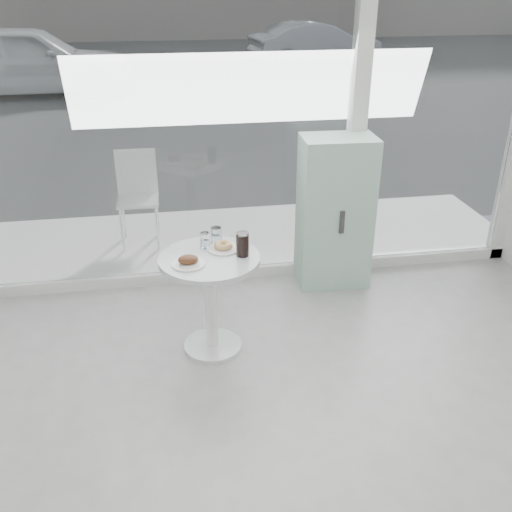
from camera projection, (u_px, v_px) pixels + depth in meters
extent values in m
cube|color=silver|center=(254.00, 270.00, 5.37)|extent=(5.00, 0.12, 0.10)
cube|color=silver|center=(358.00, 111.00, 4.86)|extent=(0.14, 0.14, 3.00)
cube|color=white|center=(161.00, 131.00, 4.66)|extent=(3.21, 0.02, 2.60)
cube|color=white|center=(441.00, 120.00, 5.02)|extent=(1.41, 0.02, 2.60)
cylinder|color=white|center=(213.00, 345.00, 4.34)|extent=(0.44, 0.44, 0.03)
cylinder|color=white|center=(211.00, 305.00, 4.18)|extent=(0.09, 0.09, 0.70)
cylinder|color=white|center=(209.00, 259.00, 4.02)|extent=(0.72, 0.72, 0.04)
cube|color=white|center=(242.00, 237.00, 6.09)|extent=(5.60, 1.60, 0.05)
cube|color=#3A3A3A|center=(183.00, 69.00, 16.87)|extent=(40.00, 24.00, 0.00)
cube|color=#9ECAB6|center=(335.00, 213.00, 5.00)|extent=(0.64, 0.44, 1.35)
cube|color=#333333|center=(342.00, 222.00, 4.81)|extent=(0.04, 0.02, 0.20)
cylinder|color=white|center=(122.00, 230.00, 5.64)|extent=(0.02, 0.02, 0.46)
cylinder|color=white|center=(157.00, 228.00, 5.69)|extent=(0.02, 0.02, 0.46)
cylinder|color=white|center=(124.00, 217.00, 5.94)|extent=(0.02, 0.02, 0.46)
cylinder|color=white|center=(157.00, 215.00, 5.99)|extent=(0.02, 0.02, 0.46)
cube|color=white|center=(138.00, 200.00, 5.71)|extent=(0.41, 0.41, 0.03)
cube|color=white|center=(136.00, 171.00, 5.77)|extent=(0.41, 0.02, 0.46)
imported|color=silver|center=(29.00, 60.00, 12.95)|extent=(4.66, 2.05, 1.56)
imported|color=#A0A2A7|center=(316.00, 44.00, 16.97)|extent=(4.07, 1.97, 1.29)
cylinder|color=white|center=(188.00, 264.00, 3.89)|extent=(0.23, 0.23, 0.01)
cube|color=silver|center=(191.00, 263.00, 3.88)|extent=(0.12, 0.11, 0.00)
ellipsoid|color=#391C0F|center=(188.00, 260.00, 3.88)|extent=(0.14, 0.11, 0.06)
ellipsoid|color=#391C0F|center=(193.00, 259.00, 3.90)|extent=(0.07, 0.06, 0.04)
cylinder|color=white|center=(223.00, 249.00, 4.11)|extent=(0.23, 0.23, 0.01)
torus|color=tan|center=(223.00, 245.00, 4.10)|extent=(0.13, 0.13, 0.05)
cylinder|color=white|center=(205.00, 240.00, 4.12)|extent=(0.07, 0.07, 0.11)
cylinder|color=white|center=(205.00, 243.00, 4.13)|extent=(0.06, 0.06, 0.06)
cylinder|color=white|center=(216.00, 235.00, 4.18)|extent=(0.08, 0.08, 0.12)
cylinder|color=white|center=(216.00, 239.00, 4.19)|extent=(0.06, 0.06, 0.07)
cylinder|color=white|center=(242.00, 244.00, 3.99)|extent=(0.09, 0.09, 0.17)
cylinder|color=black|center=(242.00, 245.00, 3.99)|extent=(0.08, 0.08, 0.16)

